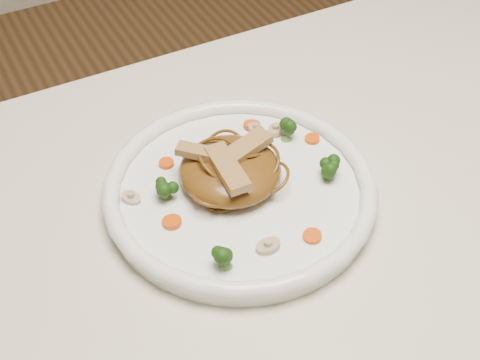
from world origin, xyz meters
name	(u,v)px	position (x,y,z in m)	size (l,w,h in m)	color
table	(323,288)	(0.00, 0.00, 0.65)	(1.20, 0.80, 0.75)	beige
plate	(240,194)	(-0.06, 0.09, 0.76)	(0.30, 0.30, 0.02)	white
noodle_mound	(230,170)	(-0.07, 0.11, 0.78)	(0.12, 0.12, 0.04)	brown
chicken_a	(243,149)	(-0.05, 0.11, 0.80)	(0.07, 0.02, 0.01)	tan
chicken_b	(202,153)	(-0.09, 0.13, 0.80)	(0.06, 0.02, 0.01)	tan
chicken_c	(227,168)	(-0.08, 0.09, 0.80)	(0.07, 0.02, 0.01)	tan
broccoli_0	(287,129)	(0.03, 0.14, 0.78)	(0.03, 0.03, 0.03)	#1E460E
broccoli_1	(165,186)	(-0.14, 0.12, 0.78)	(0.03, 0.03, 0.03)	#1E460E
broccoli_2	(226,256)	(-0.13, 0.00, 0.78)	(0.03, 0.03, 0.03)	#1E460E
broccoli_3	(330,167)	(0.04, 0.06, 0.78)	(0.03, 0.03, 0.03)	#1E460E
carrot_0	(252,125)	(0.00, 0.18, 0.77)	(0.02, 0.02, 0.01)	#DD4108
carrot_1	(172,222)	(-0.15, 0.08, 0.77)	(0.02, 0.02, 0.01)	#DD4108
carrot_2	(312,139)	(0.05, 0.12, 0.77)	(0.02, 0.02, 0.01)	#DD4108
carrot_3	(166,163)	(-0.12, 0.17, 0.77)	(0.02, 0.02, 0.01)	#DD4108
carrot_4	(312,236)	(-0.03, -0.01, 0.77)	(0.02, 0.02, 0.01)	#DD4108
mushroom_0	(268,246)	(-0.08, 0.00, 0.77)	(0.03, 0.03, 0.01)	beige
mushroom_1	(276,130)	(0.02, 0.16, 0.77)	(0.03, 0.03, 0.01)	beige
mushroom_2	(131,198)	(-0.18, 0.13, 0.77)	(0.02, 0.02, 0.01)	beige
mushroom_3	(256,129)	(0.00, 0.17, 0.77)	(0.02, 0.02, 0.01)	beige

